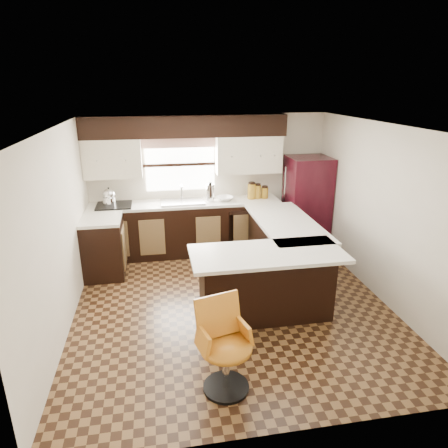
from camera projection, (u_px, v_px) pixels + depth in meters
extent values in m
plane|color=#49301A|center=(232.00, 304.00, 5.53)|extent=(4.40, 4.40, 0.00)
plane|color=silver|center=(233.00, 127.00, 4.73)|extent=(4.40, 4.40, 0.00)
plane|color=beige|center=(209.00, 183.00, 7.17)|extent=(4.40, 0.00, 4.40)
plane|color=beige|center=(287.00, 314.00, 3.08)|extent=(4.40, 0.00, 4.40)
plane|color=beige|center=(61.00, 232.00, 4.78)|extent=(0.00, 4.40, 4.40)
plane|color=beige|center=(382.00, 214.00, 5.47)|extent=(0.00, 4.40, 4.40)
cube|color=black|center=(186.00, 229.00, 7.07)|extent=(3.30, 0.60, 0.90)
cube|color=black|center=(104.00, 248.00, 6.24)|extent=(0.60, 0.70, 0.90)
cube|color=silver|center=(186.00, 203.00, 6.91)|extent=(3.30, 0.60, 0.04)
cube|color=silver|center=(101.00, 220.00, 6.09)|extent=(0.60, 0.70, 0.04)
cube|color=black|center=(185.00, 126.00, 6.60)|extent=(3.40, 0.35, 0.36)
cube|color=beige|center=(112.00, 158.00, 6.57)|extent=(0.94, 0.35, 0.64)
cube|color=beige|center=(248.00, 154.00, 6.95)|extent=(1.14, 0.35, 0.64)
cube|color=white|center=(180.00, 165.00, 6.95)|extent=(1.20, 0.02, 0.90)
cube|color=#D19B93|center=(180.00, 142.00, 6.79)|extent=(1.30, 0.06, 0.18)
cube|color=#B2B2B7|center=(183.00, 202.00, 6.87)|extent=(0.75, 0.45, 0.03)
cube|color=black|center=(245.00, 232.00, 6.97)|extent=(0.58, 0.03, 0.78)
cube|color=black|center=(114.00, 205.00, 6.68)|extent=(0.58, 0.50, 0.02)
cube|color=black|center=(282.00, 252.00, 6.10)|extent=(0.60, 1.95, 0.90)
cube|color=black|center=(266.00, 285.00, 5.11)|extent=(1.65, 0.60, 0.90)
cube|color=silver|center=(286.00, 223.00, 5.96)|extent=(0.84, 1.95, 0.04)
cube|color=silver|center=(267.00, 254.00, 4.87)|extent=(1.89, 0.84, 0.04)
cube|color=black|center=(306.00, 204.00, 7.19)|extent=(0.72, 0.69, 1.68)
cylinder|color=silver|center=(210.00, 193.00, 6.92)|extent=(0.14, 0.14, 0.30)
imported|color=white|center=(225.00, 198.00, 7.01)|extent=(0.34, 0.34, 0.07)
cylinder|color=olive|center=(252.00, 191.00, 7.07)|extent=(0.14, 0.14, 0.27)
cylinder|color=olive|center=(258.00, 192.00, 7.09)|extent=(0.12, 0.12, 0.24)
cylinder|color=olive|center=(265.00, 193.00, 7.12)|extent=(0.12, 0.12, 0.19)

